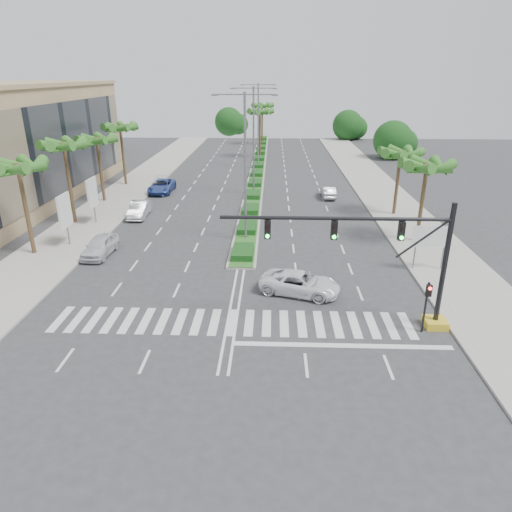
{
  "coord_description": "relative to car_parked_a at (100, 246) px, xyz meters",
  "views": [
    {
      "loc": [
        2.24,
        -22.8,
        13.3
      ],
      "look_at": [
        1.29,
        2.82,
        3.0
      ],
      "focal_mm": 32.0,
      "sensor_mm": 36.0,
      "label": 1
    }
  ],
  "objects": [
    {
      "name": "car_parked_c",
      "position": [
        0.17,
        20.36,
        -0.01
      ],
      "size": [
        2.54,
        5.47,
        1.52
      ],
      "primitive_type": "imported",
      "rotation": [
        0.0,
        0.0,
        0.0
      ],
      "color": "#304794",
      "rests_on": "ground"
    },
    {
      "name": "palm_right_near",
      "position": [
        25.69,
        3.96,
        5.44
      ],
      "size": [
        4.57,
        4.68,
        7.05
      ],
      "color": "brown",
      "rests_on": "ground"
    },
    {
      "name": "direction_sign",
      "position": [
        24.69,
        -2.05,
        1.69
      ],
      "size": [
        2.7,
        0.11,
        3.4
      ],
      "color": "slate",
      "rests_on": "ground"
    },
    {
      "name": "median",
      "position": [
        11.19,
        34.96,
        -0.67
      ],
      "size": [
        2.2,
        75.0,
        0.2
      ],
      "primitive_type": "cube",
      "color": "gray",
      "rests_on": "ground"
    },
    {
      "name": "billboard_far",
      "position": [
        -3.31,
        7.96,
        2.2
      ],
      "size": [
        0.18,
        2.1,
        4.35
      ],
      "color": "slate",
      "rests_on": "ground"
    },
    {
      "name": "streetlight_far",
      "position": [
        11.19,
        35.96,
        6.04
      ],
      "size": [
        5.1,
        0.25,
        12.0
      ],
      "color": "slate",
      "rests_on": "ground"
    },
    {
      "name": "palm_right_far",
      "position": [
        25.69,
        11.96,
        5.15
      ],
      "size": [
        4.57,
        4.68,
        6.75
      ],
      "color": "brown",
      "rests_on": "ground"
    },
    {
      "name": "car_parked_d",
      "position": [
        -0.32,
        21.39,
        -0.05
      ],
      "size": [
        2.22,
        5.04,
        1.44
      ],
      "primitive_type": "imported",
      "rotation": [
        0.0,
        0.0,
        0.04
      ],
      "color": "white",
      "rests_on": "ground"
    },
    {
      "name": "palm_left_end",
      "position": [
        -5.31,
        23.96,
        6.12
      ],
      "size": [
        4.57,
        4.68,
        7.75
      ],
      "color": "brown",
      "rests_on": "ground"
    },
    {
      "name": "palm_median_a",
      "position": [
        11.19,
        44.96,
        6.41
      ],
      "size": [
        4.57,
        4.68,
        8.05
      ],
      "color": "brown",
      "rests_on": "ground"
    },
    {
      "name": "footpath_left",
      "position": [
        -4.01,
        9.96,
        -0.69
      ],
      "size": [
        6.0,
        120.0,
        0.15
      ],
      "primitive_type": "cube",
      "color": "gray",
      "rests_on": "ground"
    },
    {
      "name": "median_grass",
      "position": [
        11.19,
        34.96,
        -0.55
      ],
      "size": [
        1.8,
        75.0,
        0.04
      ],
      "primitive_type": "cube",
      "color": "#2B5C1F",
      "rests_on": "median"
    },
    {
      "name": "billboard_near",
      "position": [
        -3.31,
        1.96,
        2.2
      ],
      "size": [
        0.18,
        2.1,
        4.35
      ],
      "color": "slate",
      "rests_on": "ground"
    },
    {
      "name": "car_right",
      "position": [
        19.78,
        18.62,
        -0.11
      ],
      "size": [
        1.47,
        4.04,
        1.32
      ],
      "primitive_type": "imported",
      "rotation": [
        0.0,
        0.0,
        3.16
      ],
      "color": "#A9A9AD",
      "rests_on": "ground"
    },
    {
      "name": "palm_left_far",
      "position": [
        -5.31,
        15.96,
        5.73
      ],
      "size": [
        4.57,
        4.68,
        7.35
      ],
      "color": "brown",
      "rests_on": "ground"
    },
    {
      "name": "car_parked_b",
      "position": [
        0.23,
        10.37,
        -0.01
      ],
      "size": [
        1.79,
        4.67,
        1.52
      ],
      "primitive_type": "imported",
      "rotation": [
        0.0,
        0.0,
        0.04
      ],
      "color": "silver",
      "rests_on": "ground"
    },
    {
      "name": "ground",
      "position": [
        11.19,
        -10.04,
        -0.77
      ],
      "size": [
        160.0,
        160.0,
        0.0
      ],
      "primitive_type": "plane",
      "color": "#333335",
      "rests_on": "ground"
    },
    {
      "name": "pedestrian_signal",
      "position": [
        21.79,
        -10.72,
        1.28
      ],
      "size": [
        0.28,
        0.36,
        3.0
      ],
      "color": "black",
      "rests_on": "ground"
    },
    {
      "name": "palm_left_near",
      "position": [
        -5.31,
        -0.04,
        5.92
      ],
      "size": [
        4.57,
        4.68,
        7.55
      ],
      "color": "brown",
      "rests_on": "ground"
    },
    {
      "name": "streetlight_near",
      "position": [
        11.19,
        3.96,
        6.04
      ],
      "size": [
        5.1,
        0.25,
        12.0
      ],
      "color": "slate",
      "rests_on": "ground"
    },
    {
      "name": "car_crossing",
      "position": [
        15.27,
        -6.14,
        -0.05
      ],
      "size": [
        5.64,
        3.78,
        1.44
      ],
      "primitive_type": "imported",
      "rotation": [
        0.0,
        0.0,
        1.28
      ],
      "color": "white",
      "rests_on": "ground"
    },
    {
      "name": "palm_median_b",
      "position": [
        11.19,
        59.96,
        6.41
      ],
      "size": [
        4.57,
        4.68,
        8.05
      ],
      "color": "brown",
      "rests_on": "ground"
    },
    {
      "name": "building",
      "position": [
        -14.81,
        15.96,
        5.23
      ],
      "size": [
        12.0,
        36.0,
        12.0
      ],
      "primitive_type": "cube",
      "color": "tan",
      "rests_on": "ground"
    },
    {
      "name": "palm_left_mid",
      "position": [
        -5.31,
        7.96,
        6.31
      ],
      "size": [
        4.57,
        4.68,
        7.95
      ],
      "color": "brown",
      "rests_on": "ground"
    },
    {
      "name": "car_parked_a",
      "position": [
        0.0,
        0.0,
        0.0
      ],
      "size": [
        2.01,
        4.57,
        1.53
      ],
      "primitive_type": "imported",
      "rotation": [
        0.0,
        0.0,
        -0.05
      ],
      "color": "silver",
      "rests_on": "ground"
    },
    {
      "name": "footpath_right",
      "position": [
        26.39,
        9.96,
        -0.69
      ],
      "size": [
        6.0,
        120.0,
        0.15
      ],
      "primitive_type": "cube",
      "color": "gray",
      "rests_on": "ground"
    },
    {
      "name": "signal_gantry",
      "position": [
        20.46,
        -10.04,
        2.69
      ],
      "size": [
        12.6,
        1.2,
        7.2
      ],
      "color": "gold",
      "rests_on": "ground"
    },
    {
      "name": "streetlight_mid",
      "position": [
        11.19,
        19.96,
        6.04
      ],
      "size": [
        5.1,
        0.25,
        12.0
      ],
      "color": "slate",
      "rests_on": "ground"
    }
  ]
}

